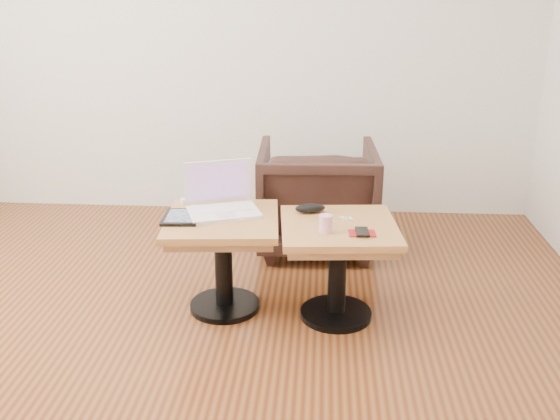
# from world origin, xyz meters

# --- Properties ---
(room_shell) EXTENTS (4.52, 4.52, 2.71)m
(room_shell) POSITION_xyz_m (0.00, 0.00, 1.35)
(room_shell) COLOR #542712
(room_shell) RESTS_ON ground
(side_table_left) EXTENTS (0.63, 0.63, 0.53)m
(side_table_left) POSITION_xyz_m (0.17, 0.63, 0.40)
(side_table_left) COLOR black
(side_table_left) RESTS_ON ground
(side_table_right) EXTENTS (0.63, 0.63, 0.53)m
(side_table_right) POSITION_xyz_m (0.78, 0.58, 0.40)
(side_table_right) COLOR black
(side_table_right) RESTS_ON ground
(laptop) EXTENTS (0.44, 0.40, 0.26)m
(laptop) POSITION_xyz_m (0.16, 0.73, 0.58)
(laptop) COLOR white
(laptop) RESTS_ON side_table_left
(tablet) EXTENTS (0.20, 0.24, 0.02)m
(tablet) POSITION_xyz_m (-0.04, 0.60, 0.54)
(tablet) COLOR black
(tablet) RESTS_ON side_table_left
(charging_adapter) EXTENTS (0.06, 0.06, 0.03)m
(charging_adapter) POSITION_xyz_m (-0.07, 0.84, 0.54)
(charging_adapter) COLOR white
(charging_adapter) RESTS_ON side_table_left
(glasses_case) EXTENTS (0.17, 0.10, 0.05)m
(glasses_case) POSITION_xyz_m (0.63, 0.74, 0.55)
(glasses_case) COLOR black
(glasses_case) RESTS_ON side_table_right
(striped_cup) EXTENTS (0.08, 0.08, 0.09)m
(striped_cup) POSITION_xyz_m (0.71, 0.47, 0.57)
(striped_cup) COLOR #E6487E
(striped_cup) RESTS_ON side_table_right
(earbuds_tangle) EXTENTS (0.07, 0.05, 0.01)m
(earbuds_tangle) POSITION_xyz_m (0.82, 0.65, 0.53)
(earbuds_tangle) COLOR white
(earbuds_tangle) RESTS_ON side_table_right
(phone_on_sleeve) EXTENTS (0.13, 0.12, 0.02)m
(phone_on_sleeve) POSITION_xyz_m (0.89, 0.46, 0.54)
(phone_on_sleeve) COLOR maroon
(phone_on_sleeve) RESTS_ON side_table_right
(armchair) EXTENTS (0.78, 0.80, 0.71)m
(armchair) POSITION_xyz_m (0.65, 1.52, 0.35)
(armchair) COLOR black
(armchair) RESTS_ON ground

